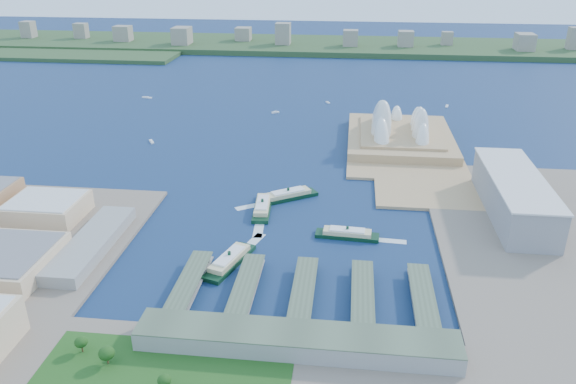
# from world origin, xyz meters

# --- Properties ---
(ground) EXTENTS (3000.00, 3000.00, 0.00)m
(ground) POSITION_xyz_m (0.00, 0.00, 0.00)
(ground) COLOR #0E1F43
(ground) RESTS_ON ground
(peninsula) EXTENTS (135.00, 220.00, 3.00)m
(peninsula) POSITION_xyz_m (107.50, 260.00, 1.50)
(peninsula) COLOR tan
(peninsula) RESTS_ON ground
(far_shore) EXTENTS (2200.00, 260.00, 12.00)m
(far_shore) POSITION_xyz_m (0.00, 980.00, 6.00)
(far_shore) COLOR #2D4926
(far_shore) RESTS_ON ground
(opera_house) EXTENTS (134.00, 180.00, 58.00)m
(opera_house) POSITION_xyz_m (105.00, 280.00, 32.00)
(opera_house) COLOR white
(opera_house) RESTS_ON peninsula
(toaster_building) EXTENTS (45.00, 155.00, 35.00)m
(toaster_building) POSITION_xyz_m (195.00, 80.00, 20.50)
(toaster_building) COLOR gray
(toaster_building) RESTS_ON east_land
(ferry_wharves) EXTENTS (184.00, 90.00, 9.30)m
(ferry_wharves) POSITION_xyz_m (14.00, -75.00, 4.65)
(ferry_wharves) COLOR #465641
(ferry_wharves) RESTS_ON ground
(terminal_building) EXTENTS (200.00, 28.00, 12.00)m
(terminal_building) POSITION_xyz_m (15.00, -135.00, 9.00)
(terminal_building) COLOR gray
(terminal_building) RESTS_ON south_land
(far_skyline) EXTENTS (1900.00, 140.00, 55.00)m
(far_skyline) POSITION_xyz_m (0.00, 960.00, 39.50)
(far_skyline) COLOR gray
(far_skyline) RESTS_ON far_shore
(ferry_a) EXTENTS (19.47, 61.12, 11.38)m
(ferry_a) POSITION_xyz_m (-38.00, 64.79, 5.69)
(ferry_a) COLOR black
(ferry_a) RESTS_ON ground
(ferry_b) EXTENTS (59.20, 45.89, 11.45)m
(ferry_b) POSITION_xyz_m (-16.63, 93.87, 5.73)
(ferry_b) COLOR black
(ferry_b) RESTS_ON ground
(ferry_c) EXTENTS (33.40, 62.52, 11.48)m
(ferry_c) POSITION_xyz_m (-48.36, -36.40, 5.74)
(ferry_c) COLOR black
(ferry_c) RESTS_ON ground
(ferry_d) EXTENTS (55.70, 17.70, 10.37)m
(ferry_d) POSITION_xyz_m (43.47, 19.63, 5.19)
(ferry_d) COLOR black
(ferry_d) RESTS_ON ground
(boat_a) EXTENTS (10.64, 14.50, 2.83)m
(boat_a) POSITION_xyz_m (-210.44, 245.14, 1.42)
(boat_a) COLOR white
(boat_a) RESTS_ON ground
(boat_b) EXTENTS (11.83, 9.00, 3.06)m
(boat_b) POSITION_xyz_m (-71.31, 398.04, 1.53)
(boat_b) COLOR white
(boat_b) RESTS_ON ground
(boat_c) EXTENTS (6.95, 13.59, 2.94)m
(boat_c) POSITION_xyz_m (189.91, 463.93, 1.47)
(boat_c) COLOR white
(boat_c) RESTS_ON ground
(boat_d) EXTENTS (17.30, 6.95, 2.85)m
(boat_d) POSITION_xyz_m (-293.60, 461.97, 1.43)
(boat_d) COLOR white
(boat_d) RESTS_ON ground
(boat_e) EXTENTS (8.00, 10.06, 2.44)m
(boat_e) POSITION_xyz_m (4.09, 465.42, 1.22)
(boat_e) COLOR white
(boat_e) RESTS_ON ground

